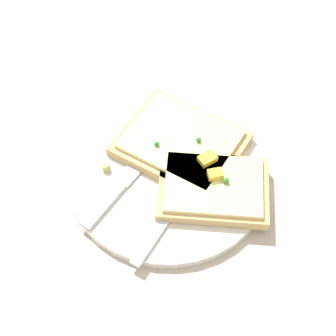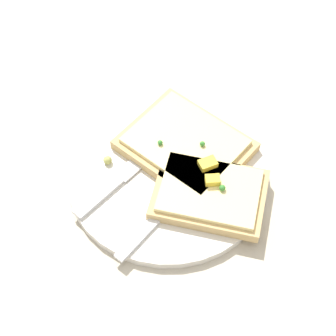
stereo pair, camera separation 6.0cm
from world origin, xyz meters
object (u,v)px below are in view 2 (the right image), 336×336
object	(u,v)px
plate	(168,175)
pizza_slice_corner	(210,193)
fork	(186,187)
pizza_slice_main	(185,145)
knife	(124,174)

from	to	relation	value
plate	pizza_slice_corner	bearing A→B (deg)	-166.40
fork	pizza_slice_corner	distance (m)	0.03
fork	plate	bearing A→B (deg)	82.82
pizza_slice_main	pizza_slice_corner	xyz separation A→B (m)	(-0.07, 0.03, 0.00)
plate	pizza_slice_corner	world-z (taller)	pizza_slice_corner
knife	pizza_slice_corner	distance (m)	0.11
plate	pizza_slice_corner	xyz separation A→B (m)	(-0.06, -0.01, 0.02)
fork	pizza_slice_main	size ratio (longest dim) A/B	1.33
knife	pizza_slice_corner	bearing A→B (deg)	-64.51
fork	pizza_slice_corner	xyz separation A→B (m)	(-0.03, -0.01, 0.01)
pizza_slice_main	pizza_slice_corner	world-z (taller)	pizza_slice_corner
fork	pizza_slice_corner	bearing A→B (deg)	-76.82
pizza_slice_main	pizza_slice_corner	bearing A→B (deg)	150.63
plate	knife	xyz separation A→B (m)	(0.03, 0.05, 0.01)
pizza_slice_main	pizza_slice_corner	distance (m)	0.08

